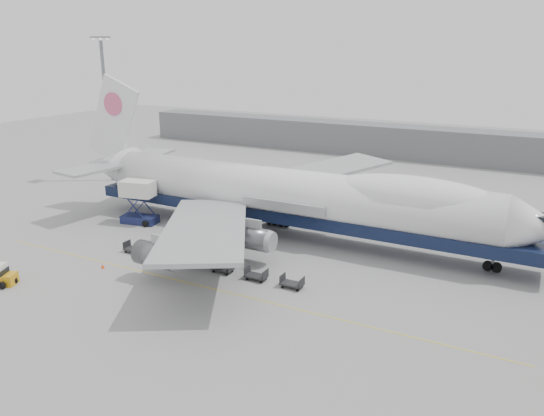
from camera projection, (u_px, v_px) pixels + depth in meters
The scene contains 13 objects.
ground at pixel (241, 268), 59.37m from camera, with size 260.00×260.00×0.00m, color gray.
apron_line at pixel (211, 288), 54.28m from camera, with size 60.00×0.15×0.01m, color gold.
hangar at pixel (359, 138), 122.10m from camera, with size 110.00×8.00×7.00m, color slate.
floodlight_mast at pixel (106, 102), 94.18m from camera, with size 2.40×2.40×25.43m.
airliner at pixel (293, 195), 67.61m from camera, with size 67.00×55.30×19.98m.
catering_truck at pixel (138, 199), 73.46m from camera, with size 5.35×4.13×6.09m.
traffic_cone at pixel (103, 266), 59.18m from camera, with size 0.36×0.36×0.53m.
dolly_0 at pixel (134, 248), 63.59m from camera, with size 2.30×1.35×1.30m.
dolly_1 at pixel (162, 254), 61.72m from camera, with size 2.30×1.35×1.30m.
dolly_2 at pixel (191, 261), 59.85m from camera, with size 2.30×1.35×1.30m.
dolly_3 at pixel (223, 268), 57.98m from camera, with size 2.30×1.35×1.30m.
dolly_4 at pixel (256, 275), 56.12m from camera, with size 2.30×1.35×1.30m.
dolly_5 at pixel (292, 283), 54.25m from camera, with size 2.30×1.35×1.30m.
Camera 1 is at (28.49, -46.98, 23.72)m, focal length 35.00 mm.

